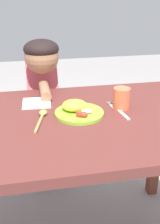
{
  "coord_description": "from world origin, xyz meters",
  "views": [
    {
      "loc": [
        -0.18,
        -1.06,
        1.27
      ],
      "look_at": [
        0.03,
        0.02,
        0.77
      ],
      "focal_mm": 44.99,
      "sensor_mm": 36.0,
      "label": 1
    }
  ],
  "objects_px": {
    "plate": "(78,110)",
    "fork": "(118,110)",
    "drinking_cup": "(121,98)",
    "spoon": "(42,117)",
    "person": "(44,110)"
  },
  "relations": [
    {
      "from": "plate",
      "to": "spoon",
      "type": "relative_size",
      "value": 1.08
    },
    {
      "from": "spoon",
      "to": "drinking_cup",
      "type": "distance_m",
      "value": 0.37
    },
    {
      "from": "fork",
      "to": "spoon",
      "type": "xyz_separation_m",
      "value": [
        -0.35,
        -0.01,
        0.01
      ]
    },
    {
      "from": "plate",
      "to": "person",
      "type": "relative_size",
      "value": 0.21
    },
    {
      "from": "plate",
      "to": "drinking_cup",
      "type": "height_order",
      "value": "drinking_cup"
    },
    {
      "from": "spoon",
      "to": "drinking_cup",
      "type": "height_order",
      "value": "drinking_cup"
    },
    {
      "from": "person",
      "to": "spoon",
      "type": "bearing_deg",
      "value": 85.68
    },
    {
      "from": "fork",
      "to": "drinking_cup",
      "type": "distance_m",
      "value": 0.06
    },
    {
      "from": "fork",
      "to": "spoon",
      "type": "height_order",
      "value": "spoon"
    },
    {
      "from": "plate",
      "to": "drinking_cup",
      "type": "distance_m",
      "value": 0.21
    },
    {
      "from": "plate",
      "to": "fork",
      "type": "bearing_deg",
      "value": 0.04
    },
    {
      "from": "plate",
      "to": "drinking_cup",
      "type": "xyz_separation_m",
      "value": [
        0.21,
        0.02,
        0.03
      ]
    },
    {
      "from": "spoon",
      "to": "person",
      "type": "relative_size",
      "value": 0.2
    },
    {
      "from": "fork",
      "to": "spoon",
      "type": "distance_m",
      "value": 0.35
    },
    {
      "from": "fork",
      "to": "drinking_cup",
      "type": "relative_size",
      "value": 2.12
    }
  ]
}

